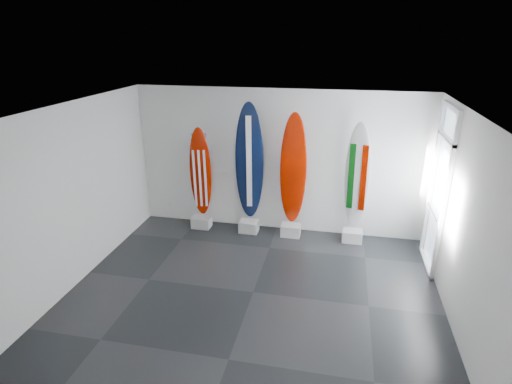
% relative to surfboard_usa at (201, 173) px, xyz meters
% --- Properties ---
extents(floor, '(6.00, 6.00, 0.00)m').
position_rel_surfboard_usa_xyz_m(floor, '(1.63, -2.28, -1.23)').
color(floor, black).
rests_on(floor, ground).
extents(ceiling, '(6.00, 6.00, 0.00)m').
position_rel_surfboard_usa_xyz_m(ceiling, '(1.63, -2.28, 1.77)').
color(ceiling, white).
rests_on(ceiling, wall_back).
extents(wall_back, '(6.00, 0.00, 6.00)m').
position_rel_surfboard_usa_xyz_m(wall_back, '(1.63, 0.22, 0.27)').
color(wall_back, white).
rests_on(wall_back, ground).
extents(wall_front, '(6.00, 0.00, 6.00)m').
position_rel_surfboard_usa_xyz_m(wall_front, '(1.63, -4.78, 0.27)').
color(wall_front, white).
rests_on(wall_front, ground).
extents(wall_left, '(0.00, 5.00, 5.00)m').
position_rel_surfboard_usa_xyz_m(wall_left, '(-1.37, -2.28, 0.27)').
color(wall_left, white).
rests_on(wall_left, ground).
extents(wall_right, '(0.00, 5.00, 5.00)m').
position_rel_surfboard_usa_xyz_m(wall_right, '(4.63, -2.28, 0.27)').
color(wall_right, white).
rests_on(wall_right, ground).
extents(display_block_usa, '(0.40, 0.30, 0.24)m').
position_rel_surfboard_usa_xyz_m(display_block_usa, '(0.00, -0.10, -1.11)').
color(display_block_usa, silver).
rests_on(display_block_usa, floor).
extents(surfboard_usa, '(0.50, 0.35, 1.99)m').
position_rel_surfboard_usa_xyz_m(surfboard_usa, '(0.00, 0.00, 0.00)').
color(surfboard_usa, '#901200').
rests_on(surfboard_usa, display_block_usa).
extents(display_block_navy, '(0.40, 0.30, 0.24)m').
position_rel_surfboard_usa_xyz_m(display_block_navy, '(1.07, -0.10, -1.11)').
color(display_block_navy, silver).
rests_on(display_block_navy, floor).
extents(surfboard_navy, '(0.63, 0.46, 2.55)m').
position_rel_surfboard_usa_xyz_m(surfboard_navy, '(1.07, 0.00, 0.28)').
color(surfboard_navy, black).
rests_on(surfboard_navy, display_block_navy).
extents(display_block_swiss, '(0.40, 0.30, 0.24)m').
position_rel_surfboard_usa_xyz_m(display_block_swiss, '(1.97, -0.10, -1.11)').
color(display_block_swiss, silver).
rests_on(display_block_swiss, floor).
extents(surfboard_swiss, '(0.56, 0.28, 2.37)m').
position_rel_surfboard_usa_xyz_m(surfboard_swiss, '(1.97, 0.00, 0.19)').
color(surfboard_swiss, '#901200').
rests_on(surfboard_swiss, display_block_swiss).
extents(display_block_italy, '(0.40, 0.30, 0.24)m').
position_rel_surfboard_usa_xyz_m(display_block_italy, '(3.23, -0.10, -1.11)').
color(display_block_italy, silver).
rests_on(display_block_italy, floor).
extents(surfboard_italy, '(0.54, 0.34, 2.23)m').
position_rel_surfboard_usa_xyz_m(surfboard_italy, '(3.23, 0.00, 0.12)').
color(surfboard_italy, silver).
rests_on(surfboard_italy, display_block_italy).
extents(wall_outlet, '(0.09, 0.02, 0.13)m').
position_rel_surfboard_usa_xyz_m(wall_outlet, '(-0.82, 0.20, -0.88)').
color(wall_outlet, silver).
rests_on(wall_outlet, wall_back).
extents(glass_door, '(0.12, 1.16, 2.85)m').
position_rel_surfboard_usa_xyz_m(glass_door, '(4.60, -0.73, 0.19)').
color(glass_door, white).
rests_on(glass_door, floor).
extents(balcony, '(2.80, 2.20, 1.20)m').
position_rel_surfboard_usa_xyz_m(balcony, '(5.93, -0.73, -0.73)').
color(balcony, slate).
rests_on(balcony, ground).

